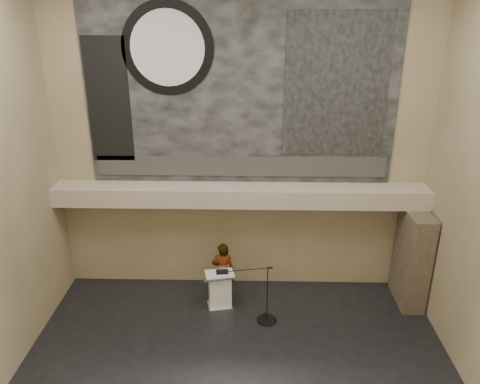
{
  "coord_description": "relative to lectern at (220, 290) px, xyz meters",
  "views": [
    {
      "loc": [
        0.28,
        -7.97,
        7.75
      ],
      "look_at": [
        0.0,
        3.2,
        3.2
      ],
      "focal_mm": 35.0,
      "sensor_mm": 36.0,
      "label": 1
    }
  ],
  "objects": [
    {
      "name": "papers",
      "position": [
        -0.06,
        -0.05,
        0.55
      ],
      "size": [
        0.34,
        0.39,
        0.0
      ],
      "primitive_type": "cube",
      "rotation": [
        0.0,
        0.0,
        0.38
      ],
      "color": "white",
      "rests_on": "lectern"
    },
    {
      "name": "banner_building_print",
      "position": [
        2.93,
        1.24,
        5.25
      ],
      "size": [
        2.6,
        0.02,
        3.6
      ],
      "primitive_type": "cube",
      "color": "black",
      "rests_on": "banner"
    },
    {
      "name": "mic_stand",
      "position": [
        1.21,
        -0.56,
        -0.3
      ],
      "size": [
        1.45,
        0.52,
        1.63
      ],
      "rotation": [
        0.0,
        0.0,
        0.19
      ],
      "color": "black",
      "rests_on": "floor"
    },
    {
      "name": "lectern",
      "position": [
        0.0,
        0.0,
        0.0
      ],
      "size": [
        0.84,
        0.67,
        1.14
      ],
      "rotation": [
        0.0,
        0.0,
        0.2
      ],
      "color": "silver",
      "rests_on": "floor"
    },
    {
      "name": "banner_clock_rim",
      "position": [
        -1.27,
        1.24,
        6.15
      ],
      "size": [
        2.3,
        0.02,
        2.3
      ],
      "primitive_type": "cylinder",
      "rotation": [
        1.57,
        0.0,
        0.0
      ],
      "color": "black",
      "rests_on": "banner"
    },
    {
      "name": "stone_pier",
      "position": [
        5.18,
        0.46,
        0.8
      ],
      "size": [
        0.6,
        1.4,
        2.7
      ],
      "primitive_type": "cube",
      "color": "#403427",
      "rests_on": "floor"
    },
    {
      "name": "banner_text_strip",
      "position": [
        0.53,
        1.24,
        3.1
      ],
      "size": [
        7.76,
        0.02,
        0.55
      ],
      "primitive_type": "cube",
      "color": "#2B2B2B",
      "rests_on": "banner"
    },
    {
      "name": "floor",
      "position": [
        0.53,
        -2.69,
        -0.55
      ],
      "size": [
        10.0,
        10.0,
        0.0
      ],
      "primitive_type": "plane",
      "color": "black",
      "rests_on": "ground"
    },
    {
      "name": "sprinkler_left",
      "position": [
        -1.07,
        0.86,
        2.12
      ],
      "size": [
        0.04,
        0.04,
        0.06
      ],
      "primitive_type": "cylinder",
      "color": "#B2893D",
      "rests_on": "soffit"
    },
    {
      "name": "sprinkler_right",
      "position": [
        2.43,
        0.86,
        2.12
      ],
      "size": [
        0.04,
        0.04,
        0.06
      ],
      "primitive_type": "cylinder",
      "color": "#B2893D",
      "rests_on": "soffit"
    },
    {
      "name": "wall_back",
      "position": [
        0.53,
        1.31,
        3.7
      ],
      "size": [
        10.0,
        0.02,
        8.5
      ],
      "primitive_type": "cube",
      "color": "#837453",
      "rests_on": "floor"
    },
    {
      "name": "banner_brick_print",
      "position": [
        -2.87,
        1.24,
        4.85
      ],
      "size": [
        1.1,
        0.02,
        3.2
      ],
      "primitive_type": "cube",
      "color": "black",
      "rests_on": "banner"
    },
    {
      "name": "wall_front",
      "position": [
        0.53,
        -6.69,
        3.7
      ],
      "size": [
        10.0,
        0.02,
        8.5
      ],
      "primitive_type": "cube",
      "color": "#837453",
      "rests_on": "floor"
    },
    {
      "name": "banner_clock_face",
      "position": [
        -1.27,
        1.22,
        6.15
      ],
      "size": [
        1.84,
        0.02,
        1.84
      ],
      "primitive_type": "cylinder",
      "rotation": [
        1.57,
        0.0,
        0.0
      ],
      "color": "silver",
      "rests_on": "banner"
    },
    {
      "name": "soffit",
      "position": [
        0.53,
        0.91,
        2.4
      ],
      "size": [
        10.0,
        0.8,
        0.5
      ],
      "primitive_type": "cube",
      "color": "tan",
      "rests_on": "wall_back"
    },
    {
      "name": "binder",
      "position": [
        0.07,
        -0.02,
        0.56
      ],
      "size": [
        0.35,
        0.29,
        0.04
      ],
      "primitive_type": "cube",
      "rotation": [
        0.0,
        0.0,
        0.13
      ],
      "color": "black",
      "rests_on": "lectern"
    },
    {
      "name": "speaker_person",
      "position": [
        0.07,
        0.43,
        0.31
      ],
      "size": [
        0.64,
        0.42,
        1.73
      ],
      "primitive_type": "imported",
      "rotation": [
        0.0,
        0.0,
        3.16
      ],
      "color": "silver",
      "rests_on": "floor"
    },
    {
      "name": "banner",
      "position": [
        0.53,
        1.28,
        5.15
      ],
      "size": [
        8.0,
        0.05,
        5.0
      ],
      "primitive_type": "cube",
      "color": "black",
      "rests_on": "wall_back"
    }
  ]
}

